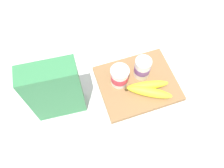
{
  "coord_description": "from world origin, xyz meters",
  "views": [
    {
      "loc": [
        -0.24,
        -0.38,
        0.82
      ],
      "look_at": [
        -0.11,
        0.0,
        0.07
      ],
      "focal_mm": 36.64,
      "sensor_mm": 36.0,
      "label": 1
    }
  ],
  "objects_px": {
    "banana_bunch": "(148,89)",
    "spoon": "(191,61)",
    "cutting_board": "(137,83)",
    "yogurt_cup_back": "(142,68)",
    "cereal_box": "(55,91)",
    "yogurt_cup_front": "(120,76)"
  },
  "relations": [
    {
      "from": "banana_bunch",
      "to": "spoon",
      "type": "xyz_separation_m",
      "value": [
        0.24,
        0.08,
        -0.03
      ]
    },
    {
      "from": "cutting_board",
      "to": "yogurt_cup_back",
      "type": "distance_m",
      "value": 0.07
    },
    {
      "from": "cereal_box",
      "to": "banana_bunch",
      "type": "relative_size",
      "value": 1.56
    },
    {
      "from": "yogurt_cup_back",
      "to": "banana_bunch",
      "type": "distance_m",
      "value": 0.09
    },
    {
      "from": "banana_bunch",
      "to": "spoon",
      "type": "height_order",
      "value": "banana_bunch"
    },
    {
      "from": "cutting_board",
      "to": "yogurt_cup_front",
      "type": "bearing_deg",
      "value": 159.17
    },
    {
      "from": "banana_bunch",
      "to": "cutting_board",
      "type": "bearing_deg",
      "value": 115.05
    },
    {
      "from": "cereal_box",
      "to": "yogurt_cup_front",
      "type": "xyz_separation_m",
      "value": [
        0.24,
        0.02,
        -0.07
      ]
    },
    {
      "from": "cutting_board",
      "to": "banana_bunch",
      "type": "bearing_deg",
      "value": -64.95
    },
    {
      "from": "yogurt_cup_back",
      "to": "spoon",
      "type": "height_order",
      "value": "yogurt_cup_back"
    },
    {
      "from": "yogurt_cup_front",
      "to": "spoon",
      "type": "xyz_separation_m",
      "value": [
        0.33,
        0.0,
        -0.06
      ]
    },
    {
      "from": "cereal_box",
      "to": "spoon",
      "type": "relative_size",
      "value": 2.04
    },
    {
      "from": "yogurt_cup_back",
      "to": "spoon",
      "type": "xyz_separation_m",
      "value": [
        0.23,
        -0.0,
        -0.06
      ]
    },
    {
      "from": "yogurt_cup_back",
      "to": "banana_bunch",
      "type": "bearing_deg",
      "value": -93.2
    },
    {
      "from": "cutting_board",
      "to": "spoon",
      "type": "height_order",
      "value": "cutting_board"
    },
    {
      "from": "spoon",
      "to": "yogurt_cup_back",
      "type": "bearing_deg",
      "value": 179.36
    },
    {
      "from": "cereal_box",
      "to": "yogurt_cup_back",
      "type": "xyz_separation_m",
      "value": [
        0.34,
        0.03,
        -0.07
      ]
    },
    {
      "from": "yogurt_cup_back",
      "to": "spoon",
      "type": "relative_size",
      "value": 0.69
    },
    {
      "from": "yogurt_cup_front",
      "to": "cereal_box",
      "type": "bearing_deg",
      "value": -174.47
    },
    {
      "from": "yogurt_cup_front",
      "to": "cutting_board",
      "type": "bearing_deg",
      "value": -20.83
    },
    {
      "from": "banana_bunch",
      "to": "cereal_box",
      "type": "bearing_deg",
      "value": 171.11
    },
    {
      "from": "cutting_board",
      "to": "banana_bunch",
      "type": "distance_m",
      "value": 0.06
    }
  ]
}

